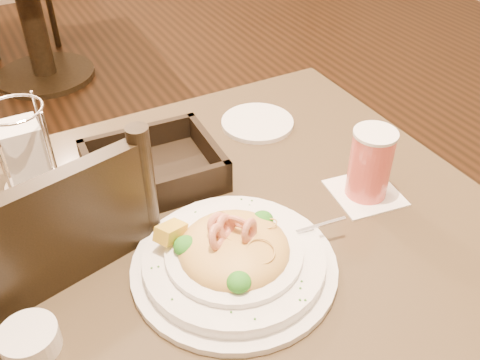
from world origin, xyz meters
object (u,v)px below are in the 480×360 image
bread_basket (154,170)px  butter_ramekin (30,340)px  pasta_bowl (234,256)px  side_plate (257,123)px  main_table (245,303)px  drink_glass (370,164)px  napkin_caddy (25,154)px  dining_chair_near (48,322)px

bread_basket → butter_ramekin: 0.40m
pasta_bowl → side_plate: size_ratio=2.26×
main_table → drink_glass: 0.38m
main_table → napkin_caddy: (-0.31, 0.28, 0.30)m
pasta_bowl → butter_ramekin: 0.32m
dining_chair_near → pasta_bowl: size_ratio=2.54×
dining_chair_near → butter_ramekin: 0.32m
side_plate → napkin_caddy: bearing=178.5°
main_table → butter_ramekin: size_ratio=11.00×
main_table → pasta_bowl: 0.28m
dining_chair_near → napkin_caddy: dining_chair_near is taller
main_table → side_plate: 0.40m
dining_chair_near → napkin_caddy: 0.33m
dining_chair_near → side_plate: 0.60m
pasta_bowl → bread_basket: 0.28m
pasta_bowl → napkin_caddy: bearing=122.5°
bread_basket → side_plate: bread_basket is taller
bread_basket → napkin_caddy: 0.24m
butter_ramekin → main_table: bearing=12.8°
dining_chair_near → butter_ramekin: bearing=70.5°
dining_chair_near → drink_glass: dining_chair_near is taller
dining_chair_near → drink_glass: bearing=150.2°
dining_chair_near → pasta_bowl: 0.44m
butter_ramekin → drink_glass: bearing=4.5°
side_plate → butter_ramekin: size_ratio=1.98×
napkin_caddy → side_plate: 0.49m
napkin_caddy → bread_basket: bearing=-23.8°
napkin_caddy → pasta_bowl: bearing=-57.5°
dining_chair_near → butter_ramekin: size_ratio=11.37×
dining_chair_near → bread_basket: 0.36m
bread_basket → butter_ramekin: (-0.29, -0.28, -0.01)m
pasta_bowl → butter_ramekin: bearing=179.6°
pasta_bowl → drink_glass: 0.31m
napkin_caddy → butter_ramekin: size_ratio=2.12×
dining_chair_near → side_plate: (0.54, 0.14, 0.22)m
pasta_bowl → napkin_caddy: (-0.24, 0.37, 0.04)m
main_table → drink_glass: bearing=-9.2°
side_plate → butter_ramekin: 0.67m
pasta_bowl → butter_ramekin: pasta_bowl is taller
bread_basket → side_plate: (0.28, 0.08, -0.02)m
side_plate → pasta_bowl: bearing=-124.8°
dining_chair_near → main_table: bearing=145.9°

